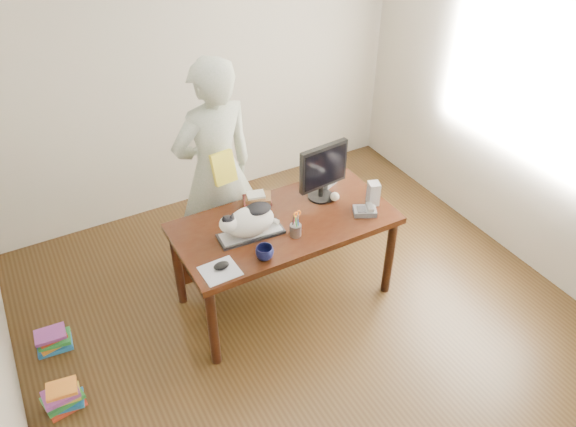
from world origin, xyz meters
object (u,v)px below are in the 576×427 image
(monitor, at_px, (323,170))
(speaker, at_px, (373,193))
(baseball, at_px, (335,197))
(book_pile_b, at_px, (53,340))
(coffee_mug, at_px, (265,253))
(cat, at_px, (248,221))
(book_pile_a, at_px, (64,397))
(keyboard, at_px, (251,234))
(desk, at_px, (280,231))
(phone, at_px, (365,211))
(pen_cup, at_px, (296,229))
(person, at_px, (216,172))
(calculator, at_px, (322,179))
(book_stack, at_px, (257,199))
(mouse, at_px, (221,266))

(monitor, height_order, speaker, monitor)
(baseball, relative_size, book_pile_b, 0.27)
(coffee_mug, height_order, baseball, coffee_mug)
(cat, xyz_separation_m, book_pile_a, (-1.45, -0.17, -0.79))
(monitor, relative_size, speaker, 2.53)
(keyboard, bearing_deg, desk, 24.67)
(speaker, bearing_deg, phone, -128.59)
(desk, bearing_deg, monitor, 5.15)
(monitor, distance_m, baseball, 0.24)
(keyboard, height_order, pen_cup, pen_cup)
(desk, distance_m, keyboard, 0.35)
(cat, relative_size, monitor, 0.99)
(coffee_mug, distance_m, phone, 0.88)
(keyboard, relative_size, monitor, 1.04)
(pen_cup, bearing_deg, monitor, 36.36)
(cat, bearing_deg, baseball, 9.48)
(person, bearing_deg, phone, 128.94)
(phone, relative_size, calculator, 0.82)
(keyboard, distance_m, book_stack, 0.40)
(pen_cup, relative_size, baseball, 2.94)
(desk, distance_m, book_stack, 0.30)
(mouse, bearing_deg, baseball, 13.48)
(keyboard, height_order, speaker, speaker)
(desk, height_order, cat, cat)
(pen_cup, relative_size, mouse, 1.86)
(desk, xyz_separation_m, person, (-0.27, 0.52, 0.32))
(cat, height_order, book_stack, cat)
(phone, height_order, book_pile_a, phone)
(desk, bearing_deg, mouse, -151.64)
(calculator, relative_size, book_pile_a, 0.91)
(phone, distance_m, speaker, 0.16)
(monitor, bearing_deg, person, 137.71)
(mouse, bearing_deg, cat, 33.75)
(pen_cup, relative_size, phone, 1.02)
(book_pile_a, bearing_deg, person, 28.44)
(pen_cup, bearing_deg, coffee_mug, -159.27)
(keyboard, height_order, person, person)
(keyboard, bearing_deg, phone, -7.76)
(baseball, xyz_separation_m, book_stack, (-0.52, 0.26, -0.00))
(keyboard, bearing_deg, cat, -171.64)
(baseball, relative_size, calculator, 0.28)
(book_stack, height_order, book_pile_a, book_stack)
(desk, bearing_deg, book_stack, 106.72)
(speaker, distance_m, book_stack, 0.87)
(mouse, xyz_separation_m, calculator, (1.12, 0.55, 0.00))
(monitor, bearing_deg, calculator, 51.71)
(phone, bearing_deg, cat, -164.53)
(keyboard, distance_m, mouse, 0.39)
(desk, relative_size, coffee_mug, 13.26)
(book_pile_b, bearing_deg, mouse, -28.21)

